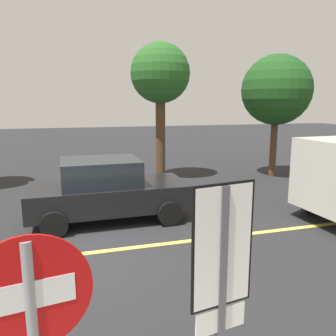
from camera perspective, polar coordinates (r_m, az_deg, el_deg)
The scene contains 6 objects.
ground_plane at distance 7.52m, azimuth -15.87°, elevation -13.94°, with size 80.00×80.00×0.00m, color #262628.
lane_marking_centre at distance 8.07m, azimuth 6.40°, elevation -11.77°, with size 28.00×0.16×0.01m, color #E0D14C.
speed_limit_sign at distance 2.78m, azimuth 9.03°, elevation -17.85°, with size 0.54×0.10×2.52m.
car_black_far_lane at distance 9.23m, azimuth -10.24°, elevation -3.61°, with size 4.17×2.12×1.66m.
tree_left_verge at distance 15.19m, azimuth 17.78°, elevation 12.31°, with size 2.91×2.91×5.11m.
tree_centre_verge at distance 14.11m, azimuth -1.31°, elevation 15.27°, with size 2.40×2.40×5.51m.
Camera 1 is at (0.05, -6.86, 3.08)m, focal length 36.27 mm.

